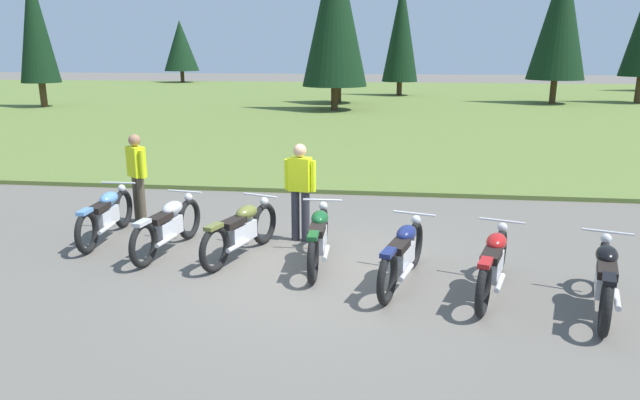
# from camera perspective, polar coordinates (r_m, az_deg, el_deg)

# --- Properties ---
(ground_plane) EXTENTS (140.00, 140.00, 0.00)m
(ground_plane) POSITION_cam_1_polar(r_m,az_deg,el_deg) (8.63, -0.49, -6.80)
(ground_plane) COLOR #605B54
(grass_moorland) EXTENTS (80.00, 44.00, 0.10)m
(grass_moorland) POSITION_cam_1_polar(r_m,az_deg,el_deg) (34.63, 5.36, 9.52)
(grass_moorland) COLOR #5B7033
(grass_moorland) RESTS_ON ground
(forest_treeline) EXTENTS (44.05, 27.52, 8.81)m
(forest_treeline) POSITION_cam_1_polar(r_m,az_deg,el_deg) (37.93, 13.29, 16.22)
(forest_treeline) COLOR #47331E
(forest_treeline) RESTS_ON ground
(motorcycle_sky_blue) EXTENTS (0.62, 2.10, 0.88)m
(motorcycle_sky_blue) POSITION_cam_1_polar(r_m,az_deg,el_deg) (10.45, -20.50, -1.36)
(motorcycle_sky_blue) COLOR black
(motorcycle_sky_blue) RESTS_ON ground
(motorcycle_silver) EXTENTS (0.62, 2.09, 0.88)m
(motorcycle_silver) POSITION_cam_1_polar(r_m,az_deg,el_deg) (9.50, -14.87, -2.46)
(motorcycle_silver) COLOR black
(motorcycle_silver) RESTS_ON ground
(motorcycle_olive) EXTENTS (0.87, 2.02, 0.88)m
(motorcycle_olive) POSITION_cam_1_polar(r_m,az_deg,el_deg) (9.05, -7.82, -2.96)
(motorcycle_olive) COLOR black
(motorcycle_olive) RESTS_ON ground
(motorcycle_british_green) EXTENTS (0.62, 2.10, 0.88)m
(motorcycle_british_green) POSITION_cam_1_polar(r_m,az_deg,el_deg) (8.64, -0.13, -3.69)
(motorcycle_british_green) COLOR black
(motorcycle_british_green) RESTS_ON ground
(motorcycle_navy) EXTENTS (0.81, 2.04, 0.88)m
(motorcycle_navy) POSITION_cam_1_polar(r_m,az_deg,el_deg) (8.03, 8.23, -5.31)
(motorcycle_navy) COLOR black
(motorcycle_navy) RESTS_ON ground
(motorcycle_red) EXTENTS (0.85, 2.03, 0.88)m
(motorcycle_red) POSITION_cam_1_polar(r_m,az_deg,el_deg) (7.95, 16.85, -6.02)
(motorcycle_red) COLOR black
(motorcycle_red) RESTS_ON ground
(motorcycle_black) EXTENTS (0.84, 2.03, 0.88)m
(motorcycle_black) POSITION_cam_1_polar(r_m,az_deg,el_deg) (7.96, 26.48, -6.94)
(motorcycle_black) COLOR black
(motorcycle_black) RESTS_ON ground
(rider_checking_bike) EXTENTS (0.45, 0.40, 1.67)m
(rider_checking_bike) POSITION_cam_1_polar(r_m,az_deg,el_deg) (11.19, -17.73, 2.59)
(rider_checking_bike) COLOR #4C4233
(rider_checking_bike) RESTS_ON ground
(rider_in_hivis_vest) EXTENTS (0.54, 0.28, 1.67)m
(rider_in_hivis_vest) POSITION_cam_1_polar(r_m,az_deg,el_deg) (9.59, -1.98, 1.34)
(rider_in_hivis_vest) COLOR #2D2D38
(rider_in_hivis_vest) RESTS_ON ground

